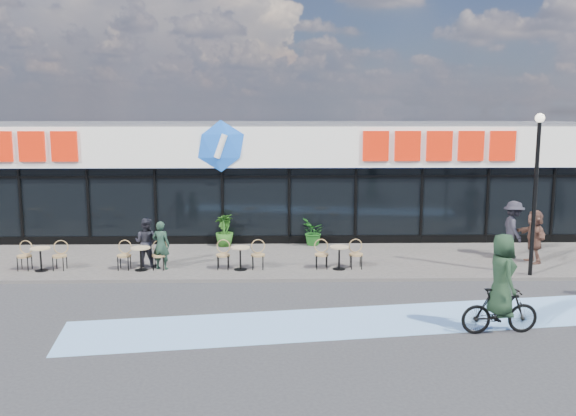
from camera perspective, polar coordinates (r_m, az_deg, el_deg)
The scene contains 17 objects.
ground at distance 16.53m, azimuth -8.11°, elevation -8.85°, with size 120.00×120.00×0.00m, color #28282B.
sidewalk at distance 20.82m, azimuth -6.65°, elevation -4.93°, with size 44.00×5.00×0.10m, color #58534E.
bike_lane at distance 15.12m, azimuth 6.67°, elevation -10.50°, with size 14.00×2.20×0.01m, color #6F9ED3.
building at distance 25.76m, azimuth -5.61°, elevation 2.94°, with size 30.60×6.57×4.75m.
lamp_post at distance 19.64m, azimuth 22.19°, elevation 2.45°, with size 0.28×0.28×4.90m.
bistro_set_2 at distance 20.70m, azimuth -22.05°, elevation -4.18°, with size 1.54×0.62×0.90m.
bistro_set_3 at distance 19.81m, azimuth -13.55°, elevation -4.34°, with size 1.54×0.62×0.90m.
bistro_set_4 at distance 19.38m, azimuth -4.47°, elevation -4.40°, with size 1.54×0.62×0.90m.
bistro_set_5 at distance 19.46m, azimuth 4.78°, elevation -4.36°, with size 1.54×0.62×0.90m.
potted_plant_left at distance 22.70m, azimuth -5.97°, elevation -2.05°, with size 0.68×0.68×1.22m, color #245418.
potted_plant_mid at distance 22.79m, azimuth -6.02°, elevation -2.19°, with size 0.59×0.48×1.07m, color #275819.
potted_plant_right at distance 22.72m, azimuth 2.41°, elevation -2.25°, with size 0.92×0.80×1.02m, color #185117.
patron_left at distance 19.67m, azimuth -11.80°, elevation -3.43°, with size 0.56×0.37×1.54m, color #1C3326.
patron_right at distance 20.16m, azimuth -13.14°, elevation -3.13°, with size 0.76×0.60×1.57m, color black.
pedestrian_a at distance 21.67m, azimuth 22.04°, elevation -2.47°, with size 1.63×0.52×1.76m, color brown.
pedestrian_b at distance 22.27m, azimuth 20.32°, elevation -1.85°, with size 1.25×0.72×1.93m, color #23222A.
cyclist_a at distance 14.79m, azimuth 19.29°, elevation -7.46°, with size 1.82×0.95×2.33m.
Camera 1 is at (1.97, -15.62, 5.04)m, focal length 38.00 mm.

